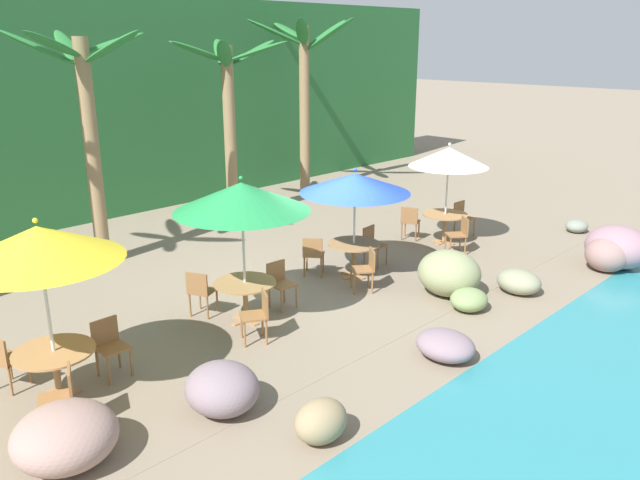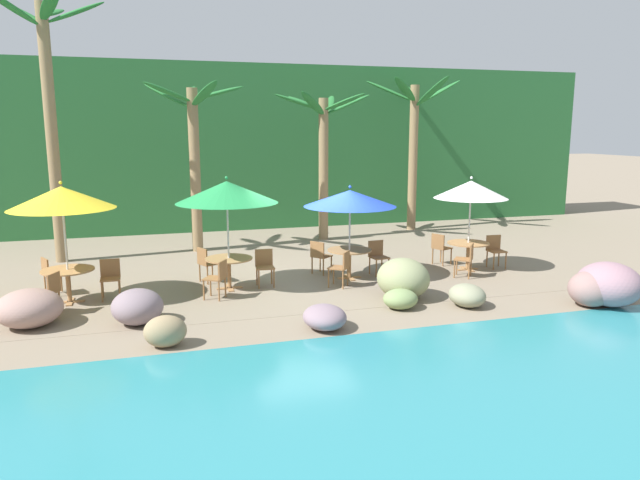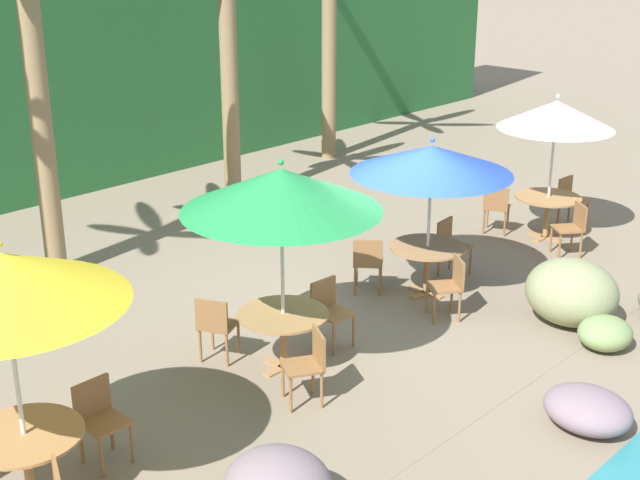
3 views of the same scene
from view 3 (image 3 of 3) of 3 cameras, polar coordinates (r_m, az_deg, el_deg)
The scene contains 24 objects.
ground_plane at distance 12.27m, azimuth 2.99°, elevation -5.01°, with size 120.00×120.00×0.00m, color gray.
terrace_deck at distance 12.26m, azimuth 3.00°, elevation -5.00°, with size 18.00×5.20×0.01m.
foliage_backdrop at distance 18.38m, azimuth -19.15°, elevation 12.20°, with size 28.00×2.40×6.00m.
rock_seawall at distance 10.87m, azimuth 16.17°, elevation -7.14°, with size 16.04×3.39×0.93m.
umbrella_yellow at distance 8.09m, azimuth -19.70°, elevation -2.37°, with size 2.17×2.17×2.63m.
dining_table_yellow at distance 8.83m, azimuth -18.41°, elevation -12.40°, with size 1.10×1.10×0.74m.
chair_yellow_seaward at distance 9.30m, azimuth -14.01°, elevation -10.88°, with size 0.42×0.43×0.87m.
umbrella_green at distance 10.09m, azimuth -2.51°, elevation 3.22°, with size 2.34×2.34×2.64m.
dining_table_green at distance 10.69m, azimuth -2.37°, elevation -5.33°, with size 1.10×1.10×0.74m.
chair_green_seaward at distance 11.32m, azimuth 0.57°, elevation -4.37°, with size 0.44×0.45×0.87m.
chair_green_inland at distance 10.96m, azimuth -6.72°, elevation -5.37°, with size 0.57×0.56×0.87m.
chair_green_left at distance 10.03m, azimuth -0.67°, elevation -7.80°, with size 0.58×0.58×0.87m.
umbrella_blue at distance 12.44m, azimuth 7.19°, elevation 5.14°, with size 2.28×2.28×2.34m.
dining_table_blue at distance 12.87m, azimuth 6.92°, elevation -0.91°, with size 1.10×1.10×0.74m.
chair_blue_seaward at distance 13.64m, azimuth 8.37°, elevation -0.19°, with size 0.47×0.47×0.87m.
chair_blue_inland at distance 12.83m, azimuth 3.11°, elevation -1.35°, with size 0.59×0.59×0.87m.
chair_blue_left at distance 12.18m, azimuth 8.38°, elevation -2.76°, with size 0.59×0.59×0.87m.
umbrella_white at distance 15.12m, azimuth 14.94°, elevation 7.79°, with size 1.91×1.91×2.49m.
dining_table_white at distance 15.50m, azimuth 14.44°, elevation 2.28°, with size 1.10×1.10×0.74m.
chair_white_seaward at distance 16.28m, azimuth 15.75°, elevation 2.63°, with size 0.44×0.45×0.87m.
chair_white_inland at distance 15.53m, azimuth 11.26°, elevation 2.18°, with size 0.56×0.56×0.87m.
chair_white_left at distance 14.83m, azimuth 15.94°, elevation 0.91°, with size 0.60×0.59×0.87m.
palm_tree_second at distance 13.41m, azimuth -18.02°, elevation 11.22°, with size 3.05×3.02×5.06m.
palm_tree_third at distance 16.46m, azimuth -6.01°, elevation 13.60°, with size 3.24×2.89×4.87m.
Camera 3 is at (-8.48, -7.16, 5.23)m, focal length 49.81 mm.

